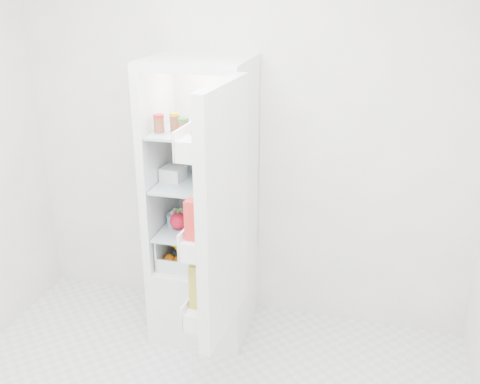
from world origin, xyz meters
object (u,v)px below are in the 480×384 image
(refrigerator, at_px, (206,234))
(red_cabbage, at_px, (230,209))
(mushroom_bowl, at_px, (178,219))
(fridge_door, at_px, (218,218))

(refrigerator, xyz_separation_m, red_cabbage, (0.15, 0.04, 0.18))
(refrigerator, xyz_separation_m, mushroom_bowl, (-0.17, -0.06, 0.12))
(fridge_door, bearing_deg, red_cabbage, 14.41)
(red_cabbage, xyz_separation_m, mushroom_bowl, (-0.32, -0.10, -0.06))
(fridge_door, bearing_deg, refrigerator, 27.74)
(refrigerator, distance_m, red_cabbage, 0.24)
(red_cabbage, height_order, fridge_door, fridge_door)
(mushroom_bowl, bearing_deg, red_cabbage, 17.46)
(refrigerator, height_order, mushroom_bowl, refrigerator)
(refrigerator, xyz_separation_m, fridge_door, (0.28, -0.64, 0.43))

